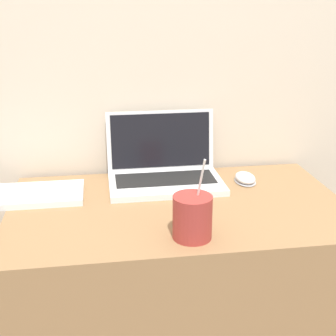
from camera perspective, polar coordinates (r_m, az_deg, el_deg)
The scene contains 6 objects.
wall_back at distance 1.66m, azimuth -0.74°, elevation 15.95°, with size 7.00×0.04×2.50m.
desk at distance 1.64m, azimuth 1.16°, elevation -16.83°, with size 1.03×0.61×0.77m.
laptop at distance 1.60m, azimuth -0.49°, elevation 0.01°, with size 0.38×0.27×0.23m.
drink_cup at distance 1.23m, azimuth 3.18°, elevation -5.90°, with size 0.10×0.10×0.22m.
computer_mouse at distance 1.63m, azimuth 9.39°, elevation -1.24°, with size 0.07×0.11×0.03m.
external_keyboard at distance 1.55m, azimuth -17.11°, elevation -3.20°, with size 0.37×0.18×0.02m.
Camera 1 is at (-0.23, -0.99, 1.36)m, focal length 50.00 mm.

